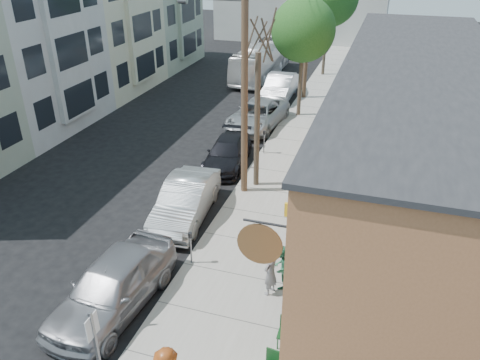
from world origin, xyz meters
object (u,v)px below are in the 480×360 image
(utility_pole_near, at_px, (243,74))
(car_0, at_px, (113,285))
(car_2, at_px, (228,153))
(car_4, at_px, (280,87))
(car_3, at_px, (258,115))
(parking_meter_far, at_px, (264,138))
(tree_bare, at_px, (257,123))
(bus, at_px, (262,60))
(sign_post, at_px, (97,349))
(car_1, at_px, (186,200))
(patron_grey, at_px, (270,273))
(tree_leafy_mid, at_px, (303,30))
(parking_meter_near, at_px, (191,243))
(patio_chair_a, at_px, (286,334))
(patron_green, at_px, (282,267))

(utility_pole_near, distance_m, car_0, 9.46)
(car_2, xyz_separation_m, car_4, (0.00, 11.31, 0.18))
(car_3, bearing_deg, parking_meter_far, -63.93)
(tree_bare, bearing_deg, bus, 104.44)
(sign_post, bearing_deg, car_2, 96.43)
(bus, bearing_deg, car_1, -80.16)
(car_3, distance_m, car_4, 5.79)
(sign_post, relative_size, car_1, 0.57)
(utility_pole_near, bearing_deg, patron_grey, -65.54)
(car_3, bearing_deg, patron_grey, -67.05)
(tree_leafy_mid, distance_m, bus, 10.55)
(parking_meter_near, relative_size, utility_pole_near, 0.12)
(patron_grey, distance_m, bus, 26.34)
(parking_meter_far, distance_m, patio_chair_a, 12.98)
(tree_bare, distance_m, patron_grey, 7.68)
(tree_bare, distance_m, bus, 19.08)
(car_4, bearing_deg, tree_bare, -82.66)
(car_0, height_order, car_4, car_0)
(utility_pole_near, bearing_deg, parking_meter_far, 91.93)
(utility_pole_near, bearing_deg, car_3, 101.14)
(parking_meter_near, distance_m, patron_grey, 3.05)
(parking_meter_far, bearing_deg, patio_chair_a, -72.34)
(sign_post, height_order, car_1, sign_post)
(patron_green, bearing_deg, parking_meter_near, -86.77)
(patron_green, distance_m, car_3, 14.66)
(tree_bare, bearing_deg, sign_post, -92.16)
(patio_chair_a, relative_size, car_1, 0.18)
(patron_grey, height_order, car_2, patron_grey)
(sign_post, bearing_deg, patio_chair_a, 37.84)
(utility_pole_near, height_order, car_4, utility_pole_near)
(car_3, bearing_deg, patron_green, -65.54)
(tree_bare, xyz_separation_m, patron_green, (2.70, -6.53, -2.23))
(tree_bare, height_order, patron_grey, tree_bare)
(patron_grey, distance_m, car_0, 4.82)
(patio_chair_a, xyz_separation_m, car_4, (-5.39, 22.07, 0.25))
(tree_leafy_mid, distance_m, car_2, 9.52)
(tree_bare, distance_m, car_4, 13.49)
(tree_leafy_mid, xyz_separation_m, car_2, (-2.00, -8.03, -4.70))
(bus, bearing_deg, tree_leafy_mid, -58.27)
(sign_post, relative_size, tree_bare, 0.47)
(utility_pole_near, distance_m, patron_grey, 8.17)
(patio_chair_a, xyz_separation_m, bus, (-8.12, 27.32, 0.75))
(tree_leafy_mid, height_order, car_3, tree_leafy_mid)
(car_4, height_order, bus, bus)
(sign_post, height_order, car_4, sign_post)
(sign_post, relative_size, patio_chair_a, 3.18)
(sign_post, xyz_separation_m, car_2, (-1.55, 13.74, -1.17))
(tree_leafy_mid, distance_m, car_0, 19.36)
(car_2, bearing_deg, sign_post, -88.72)
(sign_post, bearing_deg, car_3, 94.60)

